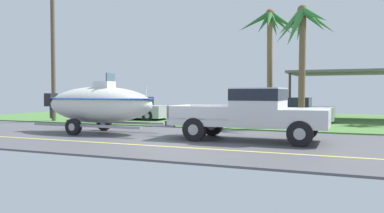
{
  "coord_description": "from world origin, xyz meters",
  "views": [
    {
      "loc": [
        5.1,
        -12.37,
        1.67
      ],
      "look_at": [
        -0.52,
        1.37,
        1.11
      ],
      "focal_mm": 36.0,
      "sensor_mm": 36.0,
      "label": 1
    }
  ],
  "objects_px": {
    "palm_tree_near_left": "(271,34)",
    "palm_tree_near_right": "(302,33)",
    "pickup_truck_towing": "(258,111)",
    "parked_sedan_near": "(131,109)",
    "boat_on_trailer": "(99,104)",
    "utility_pole": "(53,45)",
    "carport_awning": "(355,73)",
    "parked_sedan_far": "(289,110)"
  },
  "relations": [
    {
      "from": "pickup_truck_towing",
      "to": "palm_tree_near_left",
      "type": "relative_size",
      "value": 0.82
    },
    {
      "from": "pickup_truck_towing",
      "to": "boat_on_trailer",
      "type": "xyz_separation_m",
      "value": [
        -6.54,
        -0.0,
        0.15
      ]
    },
    {
      "from": "palm_tree_near_left",
      "to": "palm_tree_near_right",
      "type": "xyz_separation_m",
      "value": [
        2.46,
        -5.41,
        -0.88
      ]
    },
    {
      "from": "palm_tree_near_right",
      "to": "parked_sedan_near",
      "type": "bearing_deg",
      "value": 169.38
    },
    {
      "from": "carport_awning",
      "to": "utility_pole",
      "type": "distance_m",
      "value": 17.48
    },
    {
      "from": "pickup_truck_towing",
      "to": "carport_awning",
      "type": "height_order",
      "value": "carport_awning"
    },
    {
      "from": "pickup_truck_towing",
      "to": "parked_sedan_near",
      "type": "bearing_deg",
      "value": 143.17
    },
    {
      "from": "carport_awning",
      "to": "palm_tree_near_left",
      "type": "bearing_deg",
      "value": -166.32
    },
    {
      "from": "palm_tree_near_left",
      "to": "palm_tree_near_right",
      "type": "bearing_deg",
      "value": -65.5
    },
    {
      "from": "boat_on_trailer",
      "to": "palm_tree_near_right",
      "type": "height_order",
      "value": "palm_tree_near_right"
    },
    {
      "from": "parked_sedan_far",
      "to": "utility_pole",
      "type": "distance_m",
      "value": 13.6
    },
    {
      "from": "carport_awning",
      "to": "parked_sedan_far",
      "type": "bearing_deg",
      "value": -135.43
    },
    {
      "from": "parked_sedan_near",
      "to": "parked_sedan_far",
      "type": "distance_m",
      "value": 9.22
    },
    {
      "from": "boat_on_trailer",
      "to": "utility_pole",
      "type": "bearing_deg",
      "value": 145.97
    },
    {
      "from": "carport_awning",
      "to": "palm_tree_near_right",
      "type": "xyz_separation_m",
      "value": [
        -2.29,
        -6.56,
        1.56
      ]
    },
    {
      "from": "boat_on_trailer",
      "to": "palm_tree_near_left",
      "type": "height_order",
      "value": "palm_tree_near_left"
    },
    {
      "from": "boat_on_trailer",
      "to": "parked_sedan_far",
      "type": "xyz_separation_m",
      "value": [
        6.41,
        8.34,
        -0.5
      ]
    },
    {
      "from": "carport_awning",
      "to": "utility_pole",
      "type": "bearing_deg",
      "value": -154.3
    },
    {
      "from": "boat_on_trailer",
      "to": "palm_tree_near_right",
      "type": "distance_m",
      "value": 9.5
    },
    {
      "from": "palm_tree_near_right",
      "to": "utility_pole",
      "type": "relative_size",
      "value": 0.68
    },
    {
      "from": "palm_tree_near_left",
      "to": "utility_pole",
      "type": "distance_m",
      "value": 12.7
    },
    {
      "from": "boat_on_trailer",
      "to": "parked_sedan_near",
      "type": "bearing_deg",
      "value": 111.33
    },
    {
      "from": "parked_sedan_near",
      "to": "utility_pole",
      "type": "height_order",
      "value": "utility_pole"
    },
    {
      "from": "palm_tree_near_left",
      "to": "utility_pole",
      "type": "xyz_separation_m",
      "value": [
        -10.93,
        -6.39,
        -0.91
      ]
    },
    {
      "from": "boat_on_trailer",
      "to": "palm_tree_near_right",
      "type": "bearing_deg",
      "value": 34.1
    },
    {
      "from": "boat_on_trailer",
      "to": "parked_sedan_far",
      "type": "bearing_deg",
      "value": 52.46
    },
    {
      "from": "parked_sedan_near",
      "to": "carport_awning",
      "type": "height_order",
      "value": "carport_awning"
    },
    {
      "from": "pickup_truck_towing",
      "to": "parked_sedan_near",
      "type": "relative_size",
      "value": 1.22
    },
    {
      "from": "boat_on_trailer",
      "to": "parked_sedan_near",
      "type": "xyz_separation_m",
      "value": [
        -2.7,
        6.92,
        -0.5
      ]
    },
    {
      "from": "pickup_truck_towing",
      "to": "carport_awning",
      "type": "relative_size",
      "value": 0.75
    },
    {
      "from": "pickup_truck_towing",
      "to": "palm_tree_near_left",
      "type": "distance_m",
      "value": 11.35
    },
    {
      "from": "parked_sedan_near",
      "to": "pickup_truck_towing",
      "type": "bearing_deg",
      "value": -36.83
    },
    {
      "from": "carport_awning",
      "to": "palm_tree_near_left",
      "type": "xyz_separation_m",
      "value": [
        -4.75,
        -1.16,
        2.44
      ]
    },
    {
      "from": "pickup_truck_towing",
      "to": "palm_tree_near_right",
      "type": "height_order",
      "value": "palm_tree_near_right"
    },
    {
      "from": "pickup_truck_towing",
      "to": "utility_pole",
      "type": "xyz_separation_m",
      "value": [
        -12.52,
        4.04,
        3.29
      ]
    },
    {
      "from": "palm_tree_near_right",
      "to": "utility_pole",
      "type": "distance_m",
      "value": 13.43
    },
    {
      "from": "palm_tree_near_left",
      "to": "utility_pole",
      "type": "bearing_deg",
      "value": -149.68
    },
    {
      "from": "utility_pole",
      "to": "parked_sedan_near",
      "type": "bearing_deg",
      "value": 41.37
    },
    {
      "from": "parked_sedan_far",
      "to": "palm_tree_near_right",
      "type": "distance_m",
      "value": 5.04
    },
    {
      "from": "boat_on_trailer",
      "to": "palm_tree_near_left",
      "type": "distance_m",
      "value": 12.23
    },
    {
      "from": "parked_sedan_near",
      "to": "parked_sedan_far",
      "type": "bearing_deg",
      "value": 8.83
    },
    {
      "from": "pickup_truck_towing",
      "to": "carport_awning",
      "type": "bearing_deg",
      "value": 74.72
    }
  ]
}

